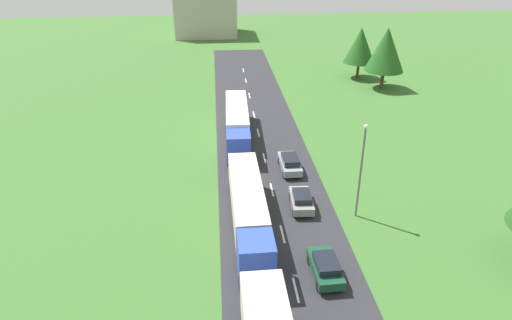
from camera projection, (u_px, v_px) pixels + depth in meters
The scene contains 10 objects.
road at pixel (295, 288), 30.42m from camera, with size 10.00×140.00×0.06m, color #2B2B30.
truck_second at pixel (249, 209), 35.48m from camera, with size 2.62×14.74×3.49m.
truck_third at pixel (237, 122), 51.70m from camera, with size 2.88×14.79×3.52m.
car_third at pixel (325, 267), 31.17m from camera, with size 1.90×4.10×1.49m.
car_fourth at pixel (301, 200), 39.00m from camera, with size 1.96×4.04×1.50m.
car_fifth at pixel (290, 163), 45.22m from camera, with size 1.90×4.59×1.58m.
lamppost_second at pixel (361, 167), 36.23m from camera, with size 0.36×0.36×8.38m.
tree_oak at pixel (360, 45), 72.71m from camera, with size 5.09×5.09×8.14m.
tree_pine at pixel (386, 50), 67.37m from camera, with size 5.89×5.89×9.22m.
distant_building at pixel (206, 14), 105.12m from camera, with size 13.96×12.95×9.56m, color #B2A899.
Camera 1 is at (-4.74, 1.59, 21.50)m, focal length 31.57 mm.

